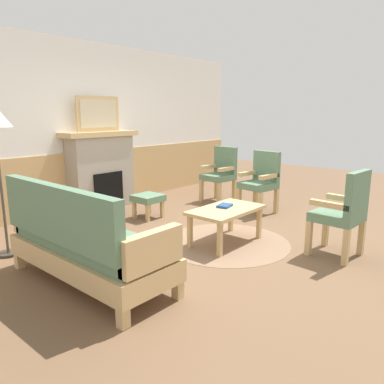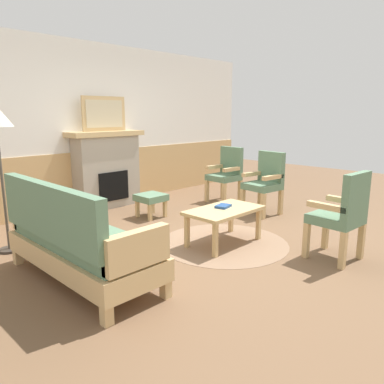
{
  "view_description": "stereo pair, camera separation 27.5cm",
  "coord_description": "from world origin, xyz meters",
  "px_view_note": "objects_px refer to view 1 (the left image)",
  "views": [
    {
      "loc": [
        -3.63,
        -2.78,
        1.58
      ],
      "look_at": [
        0.0,
        0.35,
        0.55
      ],
      "focal_mm": 34.68,
      "sensor_mm": 36.0,
      "label": 1
    },
    {
      "loc": [
        -3.45,
        -2.98,
        1.58
      ],
      "look_at": [
        0.0,
        0.35,
        0.55
      ],
      "focal_mm": 34.68,
      "sensor_mm": 36.0,
      "label": 2
    }
  ],
  "objects_px": {
    "framed_picture": "(98,114)",
    "footstool": "(148,200)",
    "couch": "(85,243)",
    "fireplace": "(101,170)",
    "armchair_near_fireplace": "(261,179)",
    "book_on_table": "(225,206)",
    "armchair_by_window_left": "(221,172)",
    "armchair_front_left": "(344,210)",
    "coffee_table": "(226,213)"
  },
  "relations": [
    {
      "from": "book_on_table",
      "to": "armchair_near_fireplace",
      "type": "distance_m",
      "value": 1.54
    },
    {
      "from": "armchair_near_fireplace",
      "to": "armchair_front_left",
      "type": "height_order",
      "value": "same"
    },
    {
      "from": "couch",
      "to": "armchair_front_left",
      "type": "bearing_deg",
      "value": -35.07
    },
    {
      "from": "couch",
      "to": "fireplace",
      "type": "bearing_deg",
      "value": 51.17
    },
    {
      "from": "couch",
      "to": "coffee_table",
      "type": "bearing_deg",
      "value": -10.64
    },
    {
      "from": "framed_picture",
      "to": "coffee_table",
      "type": "distance_m",
      "value": 2.85
    },
    {
      "from": "armchair_by_window_left",
      "to": "fireplace",
      "type": "bearing_deg",
      "value": 144.3
    },
    {
      "from": "framed_picture",
      "to": "footstool",
      "type": "bearing_deg",
      "value": -85.38
    },
    {
      "from": "fireplace",
      "to": "armchair_near_fireplace",
      "type": "height_order",
      "value": "fireplace"
    },
    {
      "from": "fireplace",
      "to": "armchair_by_window_left",
      "type": "height_order",
      "value": "fireplace"
    },
    {
      "from": "book_on_table",
      "to": "armchair_front_left",
      "type": "relative_size",
      "value": 0.2
    },
    {
      "from": "armchair_by_window_left",
      "to": "armchair_front_left",
      "type": "height_order",
      "value": "same"
    },
    {
      "from": "fireplace",
      "to": "armchair_near_fireplace",
      "type": "distance_m",
      "value": 2.63
    },
    {
      "from": "fireplace",
      "to": "armchair_front_left",
      "type": "xyz_separation_m",
      "value": [
        0.42,
        -3.83,
        -0.11
      ]
    },
    {
      "from": "couch",
      "to": "armchair_near_fireplace",
      "type": "xyz_separation_m",
      "value": [
        3.31,
        0.09,
        0.14
      ]
    },
    {
      "from": "book_on_table",
      "to": "armchair_near_fireplace",
      "type": "xyz_separation_m",
      "value": [
        1.5,
        0.37,
        0.08
      ]
    },
    {
      "from": "framed_picture",
      "to": "coffee_table",
      "type": "bearing_deg",
      "value": -91.19
    },
    {
      "from": "armchair_by_window_left",
      "to": "footstool",
      "type": "bearing_deg",
      "value": 173.75
    },
    {
      "from": "armchair_front_left",
      "to": "fireplace",
      "type": "bearing_deg",
      "value": 96.2
    },
    {
      "from": "fireplace",
      "to": "couch",
      "type": "distance_m",
      "value": 2.91
    },
    {
      "from": "coffee_table",
      "to": "armchair_front_left",
      "type": "height_order",
      "value": "armchair_front_left"
    },
    {
      "from": "armchair_by_window_left",
      "to": "armchair_front_left",
      "type": "bearing_deg",
      "value": -116.07
    },
    {
      "from": "book_on_table",
      "to": "armchair_by_window_left",
      "type": "height_order",
      "value": "armchair_by_window_left"
    },
    {
      "from": "footstool",
      "to": "couch",
      "type": "bearing_deg",
      "value": -147.36
    },
    {
      "from": "couch",
      "to": "armchair_by_window_left",
      "type": "distance_m",
      "value": 3.67
    },
    {
      "from": "armchair_near_fireplace",
      "to": "armchair_by_window_left",
      "type": "relative_size",
      "value": 1.0
    },
    {
      "from": "couch",
      "to": "coffee_table",
      "type": "relative_size",
      "value": 1.88
    },
    {
      "from": "armchair_front_left",
      "to": "footstool",
      "type": "bearing_deg",
      "value": 96.79
    },
    {
      "from": "armchair_front_left",
      "to": "armchair_by_window_left",
      "type": "bearing_deg",
      "value": 63.93
    },
    {
      "from": "framed_picture",
      "to": "armchair_by_window_left",
      "type": "bearing_deg",
      "value": -35.71
    },
    {
      "from": "coffee_table",
      "to": "footstool",
      "type": "bearing_deg",
      "value": 84.92
    },
    {
      "from": "couch",
      "to": "coffee_table",
      "type": "distance_m",
      "value": 1.8
    },
    {
      "from": "fireplace",
      "to": "book_on_table",
      "type": "distance_m",
      "value": 2.55
    },
    {
      "from": "armchair_by_window_left",
      "to": "framed_picture",
      "type": "bearing_deg",
      "value": 144.29
    },
    {
      "from": "armchair_near_fireplace",
      "to": "couch",
      "type": "bearing_deg",
      "value": -178.42
    },
    {
      "from": "footstool",
      "to": "armchair_by_window_left",
      "type": "distance_m",
      "value": 1.64
    },
    {
      "from": "footstool",
      "to": "armchair_near_fireplace",
      "type": "distance_m",
      "value": 1.82
    },
    {
      "from": "couch",
      "to": "footstool",
      "type": "relative_size",
      "value": 4.5
    },
    {
      "from": "footstool",
      "to": "armchair_by_window_left",
      "type": "relative_size",
      "value": 0.41
    },
    {
      "from": "book_on_table",
      "to": "armchair_by_window_left",
      "type": "distance_m",
      "value": 2.16
    },
    {
      "from": "fireplace",
      "to": "footstool",
      "type": "height_order",
      "value": "fireplace"
    },
    {
      "from": "footstool",
      "to": "armchair_by_window_left",
      "type": "bearing_deg",
      "value": -6.25
    },
    {
      "from": "fireplace",
      "to": "couch",
      "type": "bearing_deg",
      "value": -128.83
    },
    {
      "from": "fireplace",
      "to": "footstool",
      "type": "bearing_deg",
      "value": -85.38
    },
    {
      "from": "couch",
      "to": "book_on_table",
      "type": "relative_size",
      "value": 9.26
    },
    {
      "from": "fireplace",
      "to": "footstool",
      "type": "xyz_separation_m",
      "value": [
        0.08,
        -1.04,
        -0.37
      ]
    },
    {
      "from": "fireplace",
      "to": "couch",
      "type": "relative_size",
      "value": 0.72
    },
    {
      "from": "couch",
      "to": "armchair_front_left",
      "type": "distance_m",
      "value": 2.74
    },
    {
      "from": "armchair_near_fireplace",
      "to": "armchair_front_left",
      "type": "bearing_deg",
      "value": -122.78
    },
    {
      "from": "couch",
      "to": "armchair_near_fireplace",
      "type": "distance_m",
      "value": 3.31
    }
  ]
}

